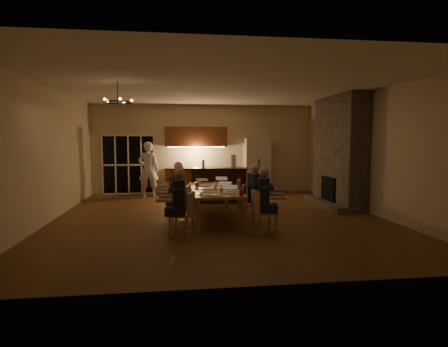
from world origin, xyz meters
TOP-DOWN VIEW (x-y plane):
  - floor at (0.00, 0.00)m, footprint 9.00×9.00m
  - back_wall at (0.00, 4.52)m, footprint 8.00×0.04m
  - left_wall at (-4.02, 0.00)m, footprint 0.04×9.00m
  - right_wall at (4.02, 0.00)m, footprint 0.04×9.00m
  - ceiling at (0.00, 0.00)m, footprint 8.00×9.00m
  - french_doors at (-2.70, 4.47)m, footprint 1.86×0.08m
  - fireplace at (3.70, 1.20)m, footprint 0.58×2.50m
  - kitchenette at (-0.30, 4.20)m, footprint 2.24×0.68m
  - refrigerator at (1.90, 4.15)m, footprint 0.90×0.68m
  - dining_table at (-0.12, -0.21)m, footprint 1.10×2.88m
  - bar_island at (0.30, 2.24)m, footprint 1.85×0.96m
  - chair_left_near at (-0.95, -1.74)m, footprint 0.56×0.56m
  - chair_left_mid at (-0.98, -0.64)m, footprint 0.50×0.50m
  - chair_left_far at (-1.01, 0.46)m, footprint 0.52×0.52m
  - chair_right_near at (0.75, -1.74)m, footprint 0.50×0.50m
  - chair_right_mid at (0.70, -0.76)m, footprint 0.55×0.55m
  - chair_right_far at (0.78, 0.38)m, footprint 0.56×0.56m
  - person_left_near at (-0.99, -1.83)m, footprint 0.65×0.65m
  - person_right_near at (0.73, -1.76)m, footprint 0.71×0.71m
  - person_left_mid at (-0.99, -0.75)m, footprint 0.64×0.64m
  - person_right_mid at (0.79, -0.66)m, footprint 0.71×0.71m
  - person_left_far at (-0.98, 0.38)m, footprint 0.69×0.69m
  - standing_person at (-1.95, 3.64)m, footprint 0.72×0.50m
  - chandelier at (-2.30, -0.64)m, footprint 0.63×0.63m
  - laptop_a at (-0.32, -1.33)m, footprint 0.33×0.29m
  - laptop_b at (0.14, -1.08)m, footprint 0.35×0.31m
  - laptop_c at (-0.36, -0.20)m, footprint 0.33×0.29m
  - laptop_d at (0.08, -0.32)m, footprint 0.41×0.40m
  - laptop_e at (-0.32, 0.89)m, footprint 0.39×0.37m
  - laptop_f at (0.20, 0.90)m, footprint 0.35×0.31m
  - mug_front at (-0.14, -0.68)m, footprint 0.07×0.07m
  - mug_mid at (-0.02, 0.36)m, footprint 0.08×0.08m
  - mug_back at (-0.43, 0.66)m, footprint 0.08×0.08m
  - redcup_near at (0.31, -1.51)m, footprint 0.08×0.08m
  - redcup_mid at (-0.52, 0.25)m, footprint 0.08×0.08m
  - can_silver at (-0.04, -0.89)m, footprint 0.06×0.06m
  - can_cola at (-0.25, 1.27)m, footprint 0.06×0.06m
  - can_right at (0.27, 0.09)m, footprint 0.06×0.06m
  - plate_near at (0.21, -0.78)m, footprint 0.27×0.27m
  - plate_left at (-0.47, -1.12)m, footprint 0.25×0.25m
  - plate_far at (0.33, 0.56)m, footprint 0.24×0.24m
  - notepad at (-0.01, -1.59)m, footprint 0.24×0.27m
  - bar_bottle at (-0.19, 2.34)m, footprint 0.08×0.08m
  - bar_blender at (0.72, 2.13)m, footprint 0.16×0.16m

SIDE VIEW (x-z plane):
  - floor at x=0.00m, z-range 0.00..0.00m
  - dining_table at x=-0.12m, z-range 0.00..0.75m
  - chair_left_near at x=-0.95m, z-range 0.00..0.89m
  - chair_left_mid at x=-0.98m, z-range 0.00..0.89m
  - chair_left_far at x=-1.01m, z-range 0.00..0.89m
  - chair_right_near at x=0.75m, z-range 0.00..0.89m
  - chair_right_mid at x=0.70m, z-range 0.00..0.89m
  - chair_right_far at x=0.78m, z-range 0.00..0.89m
  - bar_island at x=0.30m, z-range 0.00..1.08m
  - person_left_near at x=-0.99m, z-range 0.00..1.38m
  - person_right_near at x=0.73m, z-range 0.00..1.38m
  - person_left_mid at x=-0.99m, z-range 0.00..1.38m
  - person_right_mid at x=0.79m, z-range 0.00..1.38m
  - person_left_far at x=-0.98m, z-range 0.00..1.38m
  - notepad at x=-0.01m, z-range 0.75..0.76m
  - plate_near at x=0.21m, z-range 0.75..0.77m
  - plate_left at x=-0.47m, z-range 0.75..0.77m
  - plate_far at x=0.33m, z-range 0.75..0.77m
  - mug_front at x=-0.14m, z-range 0.75..0.85m
  - mug_mid at x=-0.02m, z-range 0.75..0.85m
  - mug_back at x=-0.43m, z-range 0.75..0.85m
  - redcup_near at x=0.31m, z-range 0.75..0.87m
  - redcup_mid at x=-0.52m, z-range 0.75..0.87m
  - can_silver at x=-0.04m, z-range 0.75..0.87m
  - can_cola at x=-0.25m, z-range 0.75..0.87m
  - can_right at x=0.27m, z-range 0.75..0.87m
  - laptop_a at x=-0.32m, z-range 0.75..0.98m
  - laptop_b at x=0.14m, z-range 0.75..0.98m
  - laptop_c at x=-0.36m, z-range 0.75..0.98m
  - laptop_d at x=0.08m, z-range 0.75..0.98m
  - laptop_e at x=-0.32m, z-range 0.75..0.98m
  - laptop_f at x=0.20m, z-range 0.75..0.98m
  - standing_person at x=-1.95m, z-range 0.00..1.88m
  - refrigerator at x=1.90m, z-range 0.00..2.00m
  - french_doors at x=-2.70m, z-range 0.00..2.10m
  - kitchenette at x=-0.30m, z-range 0.00..2.40m
  - bar_bottle at x=-0.19m, z-range 1.08..1.32m
  - bar_blender at x=0.72m, z-range 1.08..1.48m
  - back_wall at x=0.00m, z-range 0.00..3.20m
  - left_wall at x=-4.02m, z-range 0.00..3.20m
  - right_wall at x=4.02m, z-range 0.00..3.20m
  - fireplace at x=3.70m, z-range 0.00..3.20m
  - chandelier at x=-2.30m, z-range 2.73..2.77m
  - ceiling at x=0.00m, z-range 3.20..3.24m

